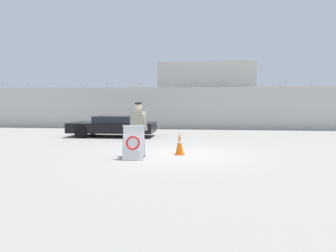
{
  "coord_description": "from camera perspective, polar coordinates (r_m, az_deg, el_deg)",
  "views": [
    {
      "loc": [
        0.9,
        -11.25,
        1.85
      ],
      "look_at": [
        -0.55,
        0.87,
        0.94
      ],
      "focal_mm": 35.0,
      "sensor_mm": 36.0,
      "label": 1
    }
  ],
  "objects": [
    {
      "name": "parked_car_front_coupe",
      "position": [
        17.61,
        -9.49,
        0.05
      ],
      "size": [
        4.48,
        2.07,
        1.11
      ],
      "rotation": [
        0.0,
        0.0,
        3.15
      ],
      "color": "black",
      "rests_on": "ground_plane"
    },
    {
      "name": "security_guard",
      "position": [
        11.19,
        -5.17,
        0.04
      ],
      "size": [
        0.64,
        0.49,
        1.83
      ],
      "rotation": [
        0.0,
        0.0,
        -0.22
      ],
      "color": "black",
      "rests_on": "ground_plane"
    },
    {
      "name": "traffic_cone_near",
      "position": [
        11.47,
        2.04,
        -3.08
      ],
      "size": [
        0.34,
        0.34,
        0.78
      ],
      "color": "orange",
      "rests_on": "ground_plane"
    },
    {
      "name": "ground_plane",
      "position": [
        11.44,
        2.21,
        -5.05
      ],
      "size": [
        90.0,
        90.0,
        0.0
      ],
      "primitive_type": "plane",
      "color": "gray"
    },
    {
      "name": "perimeter_wall",
      "position": [
        22.43,
        4.51,
        3.15
      ],
      "size": [
        36.0,
        0.3,
        3.28
      ],
      "color": "beige",
      "rests_on": "ground_plane"
    },
    {
      "name": "barricade_sign",
      "position": [
        10.59,
        -6.0,
        -2.84
      ],
      "size": [
        0.71,
        0.71,
        1.1
      ],
      "rotation": [
        0.0,
        0.0,
        0.07
      ],
      "color": "white",
      "rests_on": "ground_plane"
    },
    {
      "name": "building_block",
      "position": [
        27.24,
        6.64,
        5.36
      ],
      "size": [
        7.13,
        6.48,
        4.77
      ],
      "color": "beige",
      "rests_on": "ground_plane"
    }
  ]
}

